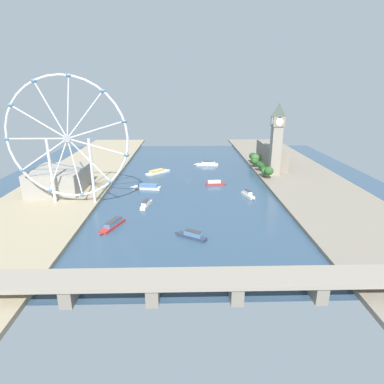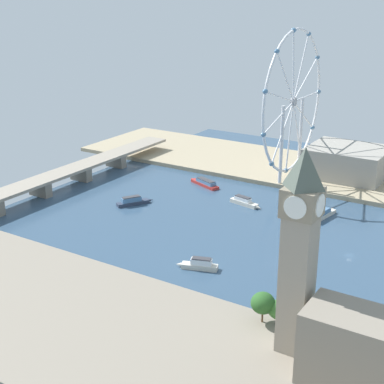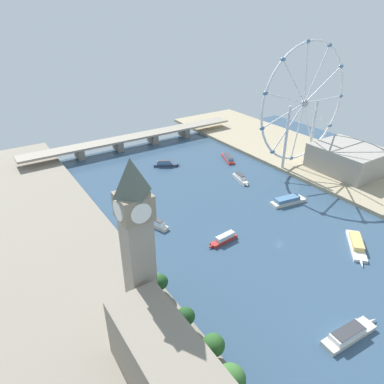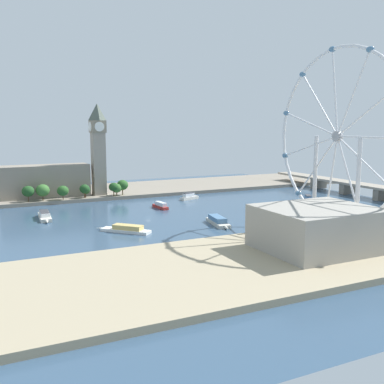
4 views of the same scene
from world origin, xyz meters
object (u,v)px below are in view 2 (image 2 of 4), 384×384
Objects in this scene: clock_tower at (299,250)px; tour_boat_4 at (319,214)px; tour_boat_6 at (205,183)px; tour_boat_2 at (133,201)px; ferris_wheel at (293,103)px; tour_boat_7 at (245,202)px; riverside_hall at (347,162)px; tour_boat_0 at (292,263)px; tour_boat_5 at (199,264)px; river_bridge at (61,176)px.

clock_tower is 150.83m from tour_boat_4.
tour_boat_6 is at bearing 90.13° from tour_boat_4.
tour_boat_2 is 117.57m from tour_boat_4.
ferris_wheel is 130.90m from tour_boat_2.
tour_boat_2 is 0.96× the size of tour_boat_7.
riverside_hall is 2.27× the size of tour_boat_7.
riverside_hall is 2.40× the size of tour_boat_0.
tour_boat_5 is at bearing -173.33° from ferris_wheel.
tour_boat_0 is (69.16, 29.19, -41.89)m from clock_tower.
river_bridge reaches higher than tour_boat_6.
tour_boat_0 is 0.99× the size of tour_boat_2.
tour_boat_0 is (-126.71, -56.11, -54.75)m from ferris_wheel.
tour_boat_2 is at bearing 120.75° from tour_boat_4.
tour_boat_5 is (-54.70, -146.47, -6.31)m from river_bridge.
tour_boat_5 is at bearing -91.38° from tour_boat_2.
tour_boat_4 reaches higher than tour_boat_6.
clock_tower is 89.65m from tour_boat_5.
ferris_wheel reaches higher than tour_boat_2.
tour_boat_5 is at bearing -59.50° from tour_boat_0.
tour_boat_5 is 128.92m from tour_boat_6.
ferris_wheel reaches higher than riverside_hall.
tour_boat_0 is (-27.62, -184.61, -6.57)m from river_bridge.
riverside_hall is 179.81m from tour_boat_5.
tour_boat_0 is at bearing -171.71° from riverside_hall.
river_bridge is 186.78m from tour_boat_0.
riverside_hall reaches higher than tour_boat_0.
tour_boat_6 is at bearing -79.49° from tour_boat_5.
tour_boat_4 reaches higher than tour_boat_0.
river_bridge is at bearing -39.73° from tour_boat_5.
ferris_wheel reaches higher than tour_boat_7.
tour_boat_5 is at bearing 57.99° from clock_tower.
tour_boat_5 is (-27.08, 38.13, 0.27)m from tour_boat_0.
tour_boat_4 is at bearing -142.21° from ferris_wheel.
tour_boat_7 is (-86.69, 38.31, -11.34)m from riverside_hall.
tour_boat_7 reaches higher than tour_boat_4.
tour_boat_7 is (37.36, -124.19, -6.46)m from river_bridge.
clock_tower is at bearing -166.92° from riverside_hall.
ferris_wheel is at bearing 126.29° from riverside_hall.
tour_boat_4 is at bearing -124.38° from tour_boat_5.
clock_tower is at bearing -153.90° from tour_boat_4.
river_bridge is at bearing 121.51° from tour_boat_2.
tour_boat_6 is at bearing 13.00° from tour_boat_2.
tour_boat_0 is 46.77m from tour_boat_5.
tour_boat_7 is at bearing -141.96° from tour_boat_0.
riverside_hall reaches higher than tour_boat_5.
tour_boat_5 reaches higher than tour_boat_4.
river_bridge is 63.31m from tour_boat_2.
tour_boat_2 is (-0.25, -62.99, -6.39)m from river_bridge.
ferris_wheel is 169.27m from river_bridge.
riverside_hall is at bearing -114.38° from tour_boat_5.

